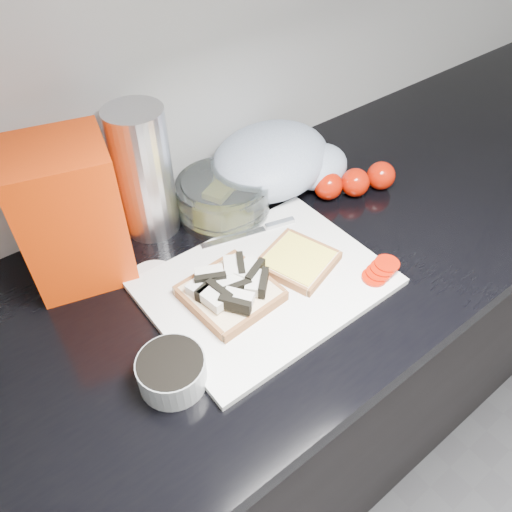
{
  "coord_description": "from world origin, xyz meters",
  "views": [
    {
      "loc": [
        -0.39,
        0.69,
        1.55
      ],
      "look_at": [
        -0.01,
        1.17,
        0.95
      ],
      "focal_mm": 35.0,
      "sensor_mm": 36.0,
      "label": 1
    }
  ],
  "objects_px": {
    "glass_bowl": "(223,198)",
    "bread_bag": "(70,214)",
    "steel_canister": "(144,173)",
    "cutting_board": "(267,283)"
  },
  "relations": [
    {
      "from": "cutting_board",
      "to": "glass_bowl",
      "type": "height_order",
      "value": "glass_bowl"
    },
    {
      "from": "glass_bowl",
      "to": "bread_bag",
      "type": "relative_size",
      "value": 0.74
    },
    {
      "from": "bread_bag",
      "to": "steel_canister",
      "type": "xyz_separation_m",
      "value": [
        0.15,
        0.03,
        0.0
      ]
    },
    {
      "from": "bread_bag",
      "to": "cutting_board",
      "type": "bearing_deg",
      "value": -30.61
    },
    {
      "from": "glass_bowl",
      "to": "bread_bag",
      "type": "height_order",
      "value": "bread_bag"
    },
    {
      "from": "bread_bag",
      "to": "steel_canister",
      "type": "relative_size",
      "value": 1.0
    },
    {
      "from": "bread_bag",
      "to": "glass_bowl",
      "type": "bearing_deg",
      "value": 10.31
    },
    {
      "from": "cutting_board",
      "to": "bread_bag",
      "type": "xyz_separation_m",
      "value": [
        -0.23,
        0.23,
        0.12
      ]
    },
    {
      "from": "cutting_board",
      "to": "bread_bag",
      "type": "bearing_deg",
      "value": 134.19
    },
    {
      "from": "cutting_board",
      "to": "steel_canister",
      "type": "height_order",
      "value": "steel_canister"
    }
  ]
}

